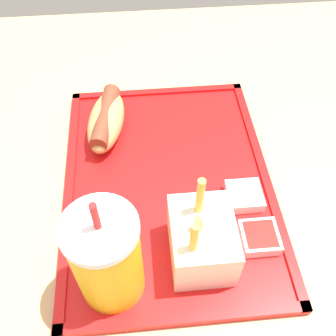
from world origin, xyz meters
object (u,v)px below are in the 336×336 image
(soda_cup, at_px, (107,258))
(fries_carton, at_px, (202,240))
(hot_dog_far, at_px, (106,120))
(sauce_cup_ketchup, at_px, (260,237))
(sauce_cup_mayo, at_px, (244,194))

(soda_cup, xyz_separation_m, fries_carton, (0.03, -0.11, -0.03))
(hot_dog_far, relative_size, sauce_cup_ketchup, 2.92)
(soda_cup, relative_size, fries_carton, 1.39)
(hot_dog_far, height_order, sauce_cup_mayo, hot_dog_far)
(fries_carton, xyz_separation_m, sauce_cup_ketchup, (0.01, -0.08, -0.03))
(hot_dog_far, distance_m, sauce_cup_ketchup, 0.28)
(soda_cup, bearing_deg, hot_dog_far, 1.65)
(soda_cup, height_order, fries_carton, soda_cup)
(fries_carton, bearing_deg, soda_cup, 104.70)
(soda_cup, bearing_deg, sauce_cup_ketchup, -77.88)
(soda_cup, height_order, sauce_cup_ketchup, soda_cup)
(sauce_cup_mayo, distance_m, sauce_cup_ketchup, 0.07)
(sauce_cup_mayo, bearing_deg, fries_carton, 137.26)
(hot_dog_far, distance_m, sauce_cup_mayo, 0.23)
(sauce_cup_mayo, bearing_deg, soda_cup, 120.54)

